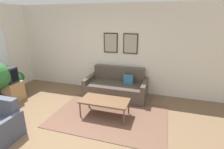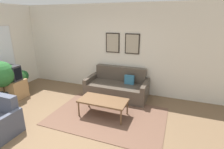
{
  "view_description": "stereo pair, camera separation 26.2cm",
  "coord_description": "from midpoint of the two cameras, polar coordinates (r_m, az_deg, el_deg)",
  "views": [
    {
      "loc": [
        1.98,
        -2.43,
        2.29
      ],
      "look_at": [
        0.65,
        1.77,
        0.85
      ],
      "focal_mm": 28.0,
      "sensor_mm": 36.0,
      "label": 1
    },
    {
      "loc": [
        2.23,
        -2.34,
        2.29
      ],
      "look_at": [
        0.65,
        1.77,
        0.85
      ],
      "focal_mm": 28.0,
      "sensor_mm": 36.0,
      "label": 2
    }
  ],
  "objects": [
    {
      "name": "area_rug",
      "position": [
        4.37,
        -2.6,
        -13.41
      ],
      "size": [
        2.72,
        1.82,
        0.01
      ],
      "color": "brown",
      "rests_on": "ground_plane"
    },
    {
      "name": "tv",
      "position": [
        5.78,
        -32.4,
        -0.03
      ],
      "size": [
        0.61,
        0.28,
        0.44
      ],
      "color": "#2D2D33",
      "rests_on": "tv_stand"
    },
    {
      "name": "potted_plant_small",
      "position": [
        5.99,
        -30.67,
        -1.95
      ],
      "size": [
        0.53,
        0.53,
        0.8
      ],
      "color": "slate",
      "rests_on": "ground_plane"
    },
    {
      "name": "couch",
      "position": [
        5.31,
        0.03,
        -4.05
      ],
      "size": [
        1.82,
        0.9,
        0.85
      ],
      "color": "#4C4238",
      "rests_on": "ground_plane"
    },
    {
      "name": "potted_plant_by_window",
      "position": [
        6.44,
        -29.22,
        -1.54
      ],
      "size": [
        0.37,
        0.37,
        0.64
      ],
      "color": "#935638",
      "rests_on": "ground_plane"
    },
    {
      "name": "wall_back",
      "position": [
        5.64,
        -4.6,
        8.47
      ],
      "size": [
        8.0,
        0.09,
        2.7
      ],
      "color": "silver",
      "rests_on": "ground_plane"
    },
    {
      "name": "tv_stand",
      "position": [
        5.93,
        -31.62,
        -4.59
      ],
      "size": [
        0.68,
        0.5,
        0.55
      ],
      "color": "#A87F51",
      "rests_on": "ground_plane"
    },
    {
      "name": "ground_plane",
      "position": [
        3.92,
        -20.32,
        -18.95
      ],
      "size": [
        16.0,
        16.0,
        0.0
      ],
      "primitive_type": "plane",
      "color": "brown"
    },
    {
      "name": "coffee_table",
      "position": [
        4.22,
        -4.2,
        -8.76
      ],
      "size": [
        1.15,
        0.58,
        0.42
      ],
      "color": "brown",
      "rests_on": "ground_plane"
    }
  ]
}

